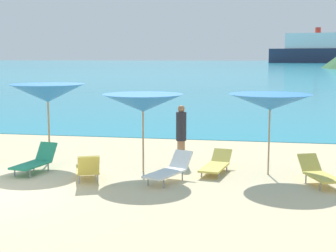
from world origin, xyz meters
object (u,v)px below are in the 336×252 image
umbrella_6 (270,102)px  lounge_chair_8 (170,169)px  umbrella_5 (143,103)px  lounge_chair_0 (318,173)px  lounge_chair_5 (88,168)px  lounge_chair_7 (216,164)px  lounge_chair_4 (36,161)px  umbrella_4 (48,93)px  beachgoer_1 (181,132)px  cruise_ship (334,50)px

umbrella_6 → lounge_chair_8: 3.20m
umbrella_5 → lounge_chair_0: umbrella_5 is taller
lounge_chair_5 → lounge_chair_7: bearing=-176.4°
umbrella_5 → lounge_chair_4: 3.34m
umbrella_6 → lounge_chair_0: bearing=-35.1°
umbrella_4 → lounge_chair_4: size_ratio=1.48×
umbrella_5 → lounge_chair_4: bearing=-168.5°
umbrella_4 → umbrella_6: size_ratio=1.02×
umbrella_6 → beachgoer_1: size_ratio=1.33×
umbrella_5 → lounge_chair_5: umbrella_5 is taller
umbrella_6 → lounge_chair_5: size_ratio=1.51×
umbrella_6 → lounge_chair_0: (1.20, -0.84, -1.65)m
beachgoer_1 → cruise_ship: bearing=110.5°
cruise_ship → umbrella_4: bearing=-87.3°
umbrella_5 → lounge_chair_5: 2.31m
lounge_chair_0 → beachgoer_1: beachgoer_1 is taller
umbrella_6 → lounge_chair_7: bearing=-179.0°
umbrella_4 → lounge_chair_4: (0.21, -1.38, -1.75)m
umbrella_4 → lounge_chair_0: 7.97m
umbrella_4 → lounge_chair_5: (1.94, -2.04, -1.74)m
lounge_chair_0 → umbrella_6: bearing=124.9°
lounge_chair_7 → cruise_ship: cruise_ship is taller
cruise_ship → beachgoer_1: bearing=-86.5°
umbrella_6 → lounge_chair_8: (-2.47, -1.22, -1.64)m
beachgoer_1 → cruise_ship: 266.82m
lounge_chair_5 → lounge_chair_4: bearing=-43.4°
umbrella_6 → lounge_chair_8: size_ratio=1.33×
umbrella_4 → lounge_chair_0: umbrella_4 is taller
umbrella_4 → lounge_chair_4: 2.24m
lounge_chair_5 → lounge_chair_0: bearing=164.6°
umbrella_6 → beachgoer_1: (-2.55, 1.13, -1.03)m
umbrella_4 → cruise_ship: 268.06m
lounge_chair_0 → lounge_chair_7: lounge_chair_0 is taller
lounge_chair_5 → cruise_ship: bearing=-121.7°
umbrella_5 → lounge_chair_7: 2.60m
lounge_chair_0 → cruise_ship: bearing=62.1°
lounge_chair_4 → lounge_chair_5: size_ratio=1.04×
umbrella_6 → lounge_chair_4: 6.52m
umbrella_5 → beachgoer_1: umbrella_5 is taller
lounge_chair_0 → umbrella_4: bearing=150.2°
umbrella_5 → lounge_chair_0: 4.87m
lounge_chair_7 → umbrella_4: bearing=-176.1°
lounge_chair_4 → lounge_chair_8: size_ratio=0.92×
umbrella_6 → umbrella_5: bearing=-174.6°
beachgoer_1 → lounge_chair_4: bearing=-122.0°
lounge_chair_4 → lounge_chair_7: 4.93m
umbrella_4 → lounge_chair_4: bearing=-81.4°
lounge_chair_4 → cruise_ship: cruise_ship is taller
cruise_ship → lounge_chair_7: bearing=-86.2°
lounge_chair_0 → lounge_chair_7: 2.72m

